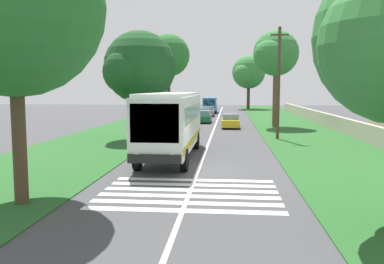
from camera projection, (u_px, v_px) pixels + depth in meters
ground at (198, 170)px, 19.91m from camera, size 160.00×160.00×0.00m
grass_verge_left at (118, 134)px, 35.50m from camera, size 120.00×8.00×0.04m
grass_verge_right at (309, 136)px, 34.02m from camera, size 120.00×8.00×0.04m
centre_line at (212, 135)px, 34.76m from camera, size 110.00×0.16×0.01m
coach_bus at (172, 121)px, 23.41m from camera, size 11.16×2.62×3.73m
zebra_crossing at (189, 193)px, 15.52m from camera, size 4.95×6.80×0.01m
trailing_car_0 at (231, 121)px, 41.44m from camera, size 4.30×1.78×1.43m
trailing_car_1 at (203, 117)px, 47.84m from camera, size 4.30×1.78×1.43m
trailing_car_2 at (202, 114)px, 53.82m from camera, size 4.30×1.78×1.43m
trailing_car_3 at (208, 112)px, 59.00m from camera, size 4.30×1.78×1.43m
trailing_minibus_0 at (210, 103)px, 67.03m from camera, size 6.00×2.14×2.53m
roadside_tree_left_0 at (7, 10)px, 13.33m from camera, size 7.11×6.04×9.67m
roadside_tree_left_1 at (138, 69)px, 31.38m from camera, size 6.26×5.55×8.38m
roadside_tree_left_2 at (168, 56)px, 51.84m from camera, size 6.11×5.42×10.87m
roadside_tree_right_1 at (248, 73)px, 78.99m from camera, size 7.55×6.40×10.34m
roadside_tree_right_2 at (274, 55)px, 41.61m from camera, size 5.84×4.67×9.87m
utility_pole at (279, 82)px, 31.54m from camera, size 0.24×1.40×8.66m
roadside_wall at (336, 123)px, 38.58m from camera, size 70.00×0.40×1.37m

